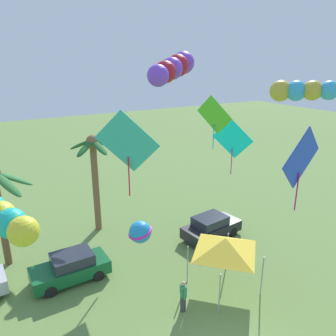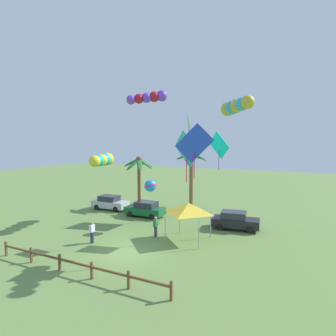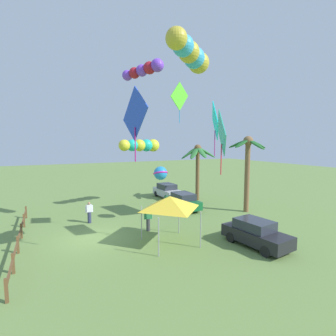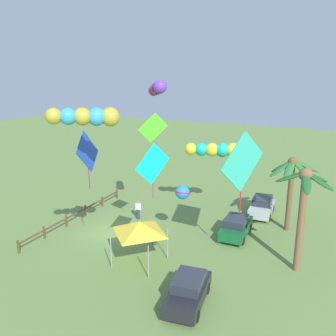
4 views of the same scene
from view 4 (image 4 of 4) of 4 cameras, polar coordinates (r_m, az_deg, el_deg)
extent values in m
plane|color=olive|center=(27.88, -8.79, -10.18)|extent=(120.00, 120.00, 0.00)
cylinder|color=brown|center=(23.01, 20.26, -8.30)|extent=(0.43, 0.43, 6.11)
ellipsoid|color=#1E5623|center=(21.36, 21.08, -2.31)|extent=(1.73, 0.78, 1.00)
ellipsoid|color=#1E5623|center=(21.85, 22.88, -2.00)|extent=(0.93, 1.77, 0.93)
ellipsoid|color=#1E5623|center=(22.62, 22.48, -1.39)|extent=(1.55, 1.55, 0.92)
ellipsoid|color=#1E5623|center=(22.74, 19.82, -1.02)|extent=(1.65, 1.44, 0.90)
ellipsoid|color=#1E5623|center=(22.01, 18.81, -1.39)|extent=(0.80, 1.78, 0.86)
sphere|color=brown|center=(22.03, 20.98, -0.97)|extent=(0.81, 0.81, 0.81)
cylinder|color=brown|center=(28.60, 18.69, -4.33)|extent=(0.39, 0.39, 5.39)
ellipsoid|color=#2D7033|center=(27.10, 18.63, -0.31)|extent=(1.98, 0.80, 1.22)
ellipsoid|color=#2D7033|center=(27.51, 20.61, -0.33)|extent=(1.38, 1.96, 1.27)
ellipsoid|color=#2D7033|center=(28.15, 20.98, 0.23)|extent=(1.19, 2.08, 1.04)
ellipsoid|color=#2D7033|center=(28.84, 19.06, 0.64)|extent=(2.02, 0.85, 1.14)
ellipsoid|color=#2D7033|center=(28.35, 17.56, 0.24)|extent=(1.18, 1.92, 1.40)
ellipsoid|color=#2D7033|center=(27.55, 17.50, -0.09)|extent=(1.57, 1.85, 1.33)
sphere|color=brown|center=(27.86, 19.15, 0.91)|extent=(0.74, 0.74, 0.74)
cube|color=brown|center=(34.86, -8.08, -4.03)|extent=(0.12, 0.12, 0.95)
cube|color=brown|center=(33.02, -10.36, -5.24)|extent=(0.12, 0.12, 0.95)
cube|color=brown|center=(31.26, -12.91, -6.57)|extent=(0.12, 0.12, 0.95)
cube|color=brown|center=(29.59, -15.77, -8.05)|extent=(0.12, 0.12, 0.95)
cube|color=brown|center=(28.02, -18.98, -9.67)|extent=(0.12, 0.12, 0.95)
cube|color=brown|center=(26.57, -22.60, -11.44)|extent=(0.12, 0.12, 0.95)
cube|color=brown|center=(30.34, -14.32, -6.96)|extent=(12.02, 0.09, 0.11)
cube|color=#BCBCC1|center=(31.70, 14.61, -6.13)|extent=(3.97, 1.87, 0.70)
cube|color=#282D38|center=(31.63, 14.73, -4.97)|extent=(2.09, 1.58, 0.56)
cylinder|color=black|center=(30.61, 15.68, -7.59)|extent=(0.61, 0.21, 0.60)
cylinder|color=black|center=(30.81, 12.78, -7.25)|extent=(0.61, 0.21, 0.60)
cylinder|color=black|center=(32.85, 16.25, -6.05)|extent=(0.61, 0.21, 0.60)
cylinder|color=black|center=(33.03, 13.55, -5.74)|extent=(0.61, 0.21, 0.60)
cube|color=black|center=(19.95, 3.18, -19.21)|extent=(4.08, 2.17, 0.70)
cube|color=#282D38|center=(19.72, 3.33, -17.46)|extent=(2.20, 1.74, 0.56)
cylinder|color=black|center=(19.02, 4.59, -22.30)|extent=(0.62, 0.25, 0.60)
cylinder|color=black|center=(19.36, -0.24, -21.48)|extent=(0.62, 0.25, 0.60)
cylinder|color=black|center=(20.95, 6.26, -18.41)|extent=(0.62, 0.25, 0.60)
cylinder|color=black|center=(21.26, 1.93, -17.77)|extent=(0.62, 0.25, 0.60)
cube|color=#145B2D|center=(27.43, 10.74, -9.33)|extent=(3.94, 1.79, 0.70)
cube|color=#282D38|center=(27.04, 10.73, -8.24)|extent=(2.06, 1.54, 0.56)
cylinder|color=black|center=(28.79, 9.76, -8.72)|extent=(0.60, 0.19, 0.60)
cylinder|color=black|center=(28.49, 12.84, -9.15)|extent=(0.60, 0.19, 0.60)
cylinder|color=black|center=(26.66, 8.43, -10.68)|extent=(0.60, 0.19, 0.60)
cylinder|color=black|center=(26.34, 11.76, -11.19)|extent=(0.60, 0.19, 0.60)
cylinder|color=#2D3351|center=(30.02, -4.74, -7.27)|extent=(0.26, 0.26, 0.84)
cube|color=silver|center=(29.76, -4.77, -6.04)|extent=(0.23, 0.38, 0.54)
sphere|color=#A37556|center=(29.63, -4.78, -5.36)|extent=(0.21, 0.21, 0.21)
cylinder|color=silver|center=(29.89, -5.15, -6.06)|extent=(0.09, 0.09, 0.52)
cylinder|color=silver|center=(29.67, -4.38, -6.20)|extent=(0.09, 0.09, 0.52)
cylinder|color=#38383D|center=(25.77, -2.17, -11.18)|extent=(0.26, 0.26, 0.84)
cube|color=#338956|center=(25.47, -2.19, -9.79)|extent=(0.33, 0.43, 0.54)
sphere|color=tan|center=(25.31, -2.20, -9.02)|extent=(0.21, 0.21, 0.21)
cylinder|color=#338956|center=(25.34, -1.81, -10.04)|extent=(0.09, 0.09, 0.52)
cylinder|color=#338956|center=(25.64, -2.56, -9.74)|extent=(0.09, 0.09, 0.52)
cylinder|color=#9E9EA3|center=(24.89, -5.58, -10.63)|extent=(0.06, 0.06, 2.10)
cylinder|color=#9E9EA3|center=(22.95, -9.00, -13.11)|extent=(0.06, 0.06, 2.10)
cylinder|color=#9E9EA3|center=(23.78, -0.08, -11.85)|extent=(0.06, 0.06, 2.10)
cylinder|color=#9E9EA3|center=(21.74, -3.13, -14.65)|extent=(0.06, 0.06, 2.10)
pyramid|color=yellow|center=(22.67, -4.52, -9.32)|extent=(2.86, 2.86, 0.75)
cube|color=#0FE9E8|center=(18.83, -2.45, 0.66)|extent=(1.90, 1.05, 2.12)
cylinder|color=#A92783|center=(19.18, -2.41, -2.86)|extent=(0.05, 0.05, 1.39)
cube|color=#50CD25|center=(20.81, -2.40, 6.40)|extent=(0.78, 1.58, 1.72)
cylinder|color=#269AE2|center=(20.98, -2.37, 3.73)|extent=(0.04, 0.04, 1.13)
sphere|color=#753BD7|center=(22.62, -1.28, 12.73)|extent=(0.84, 0.84, 0.84)
sphere|color=#A51827|center=(23.20, -1.55, 12.56)|extent=(0.81, 0.81, 0.81)
sphere|color=#753BD7|center=(23.77, -1.82, 12.41)|extent=(0.78, 0.78, 0.78)
sphere|color=#A51827|center=(24.35, -2.07, 12.26)|extent=(0.74, 0.74, 0.74)
sphere|color=#753BD7|center=(24.93, -2.31, 12.11)|extent=(0.71, 0.71, 0.71)
sphere|color=gold|center=(18.36, -9.12, 8.00)|extent=(0.97, 0.97, 0.97)
sphere|color=#35A4D8|center=(18.31, -11.25, 7.97)|extent=(0.93, 0.93, 0.93)
sphere|color=gold|center=(18.28, -13.39, 7.93)|extent=(0.89, 0.89, 0.89)
sphere|color=#35A4D8|center=(18.27, -15.53, 7.89)|extent=(0.85, 0.85, 0.85)
sphere|color=gold|center=(18.29, -17.67, 7.83)|extent=(0.81, 0.81, 0.81)
cube|color=blue|center=(21.41, -12.60, 2.54)|extent=(2.50, 0.42, 2.52)
cylinder|color=#B41471|center=(21.76, -12.39, -1.15)|extent=(0.05, 0.05, 1.64)
sphere|color=yellow|center=(29.26, 10.26, 2.77)|extent=(1.21, 1.21, 1.21)
sphere|color=#1AB7AA|center=(29.21, 8.61, 2.84)|extent=(1.16, 1.16, 1.16)
sphere|color=yellow|center=(29.18, 6.95, 2.90)|extent=(1.11, 1.11, 1.11)
sphere|color=#1AB7AA|center=(29.18, 5.29, 2.96)|extent=(1.06, 1.06, 1.06)
sphere|color=yellow|center=(29.20, 3.63, 3.02)|extent=(1.01, 1.01, 1.01)
sphere|color=#2288D4|center=(25.00, 2.30, -3.84)|extent=(1.00, 1.00, 1.00)
torus|color=#D623A6|center=(25.00, 2.30, -3.84)|extent=(1.22, 1.23, 0.44)
cube|color=#32B89C|center=(21.52, 11.70, 1.05)|extent=(3.18, 1.74, 3.55)
cylinder|color=red|center=(22.09, 11.42, -4.08)|extent=(0.08, 0.08, 2.33)
camera|label=1|loc=(34.57, -12.84, 13.53)|focal=35.63mm
camera|label=2|loc=(31.86, -45.86, 2.57)|focal=30.78mm
camera|label=3|loc=(18.52, -46.39, -8.30)|focal=27.32mm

